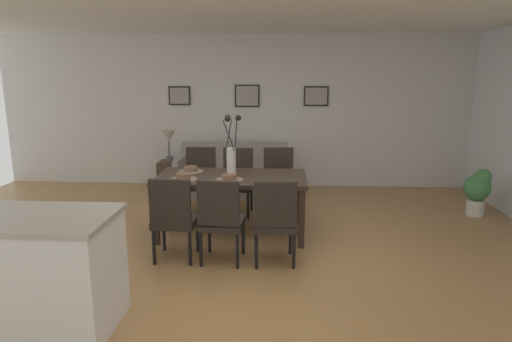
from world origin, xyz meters
The scene contains 25 objects.
ground_plane centered at (0.00, 0.00, 0.00)m, with size 9.00×9.00×0.00m, color #A87A47.
back_wall_panel centered at (0.00, 3.25, 1.30)m, with size 9.00×0.10×2.60m, color silver.
ceiling_panel centered at (0.00, 0.40, 2.64)m, with size 9.00×7.20×0.08m, color white.
dining_table centered at (-0.18, 0.71, 0.66)m, with size 1.80×0.92×0.74m.
dining_chair_near_left centered at (-0.69, -0.13, 0.51)m, with size 0.45×0.45×0.92m.
dining_chair_near_right centered at (-0.72, 1.58, 0.51)m, with size 0.47×0.47×0.92m.
dining_chair_far_left centered at (-0.19, -0.16, 0.51)m, with size 0.47×0.47×0.92m.
dining_chair_far_right centered at (-0.19, 1.56, 0.51)m, with size 0.46×0.46×0.92m.
dining_chair_mid_left centered at (0.37, -0.16, 0.51)m, with size 0.47×0.47×0.92m.
dining_chair_mid_right centered at (0.39, 1.61, 0.51)m, with size 0.46×0.46×0.92m.
centerpiece_vase centered at (-0.17, 0.71, 1.02)m, with size 0.21×0.23×0.73m.
placemat_near_left centered at (-0.72, 0.50, 0.74)m, with size 0.32×0.32×0.01m, color #7F705B.
bowl_near_left centered at (-0.72, 0.50, 0.78)m, with size 0.17×0.17×0.07m.
placemat_near_right centered at (-0.72, 0.92, 0.74)m, with size 0.32×0.32×0.01m, color #7F705B.
bowl_near_right centered at (-0.72, 0.92, 0.78)m, with size 0.17×0.17×0.07m.
placemat_far_left centered at (-0.18, 0.50, 0.74)m, with size 0.32×0.32×0.01m, color #7F705B.
bowl_far_left centered at (-0.18, 0.50, 0.78)m, with size 0.17×0.17×0.07m.
sofa centered at (-0.37, 2.60, 0.28)m, with size 1.80×0.84×0.80m.
side_table centered at (-1.43, 2.64, 0.26)m, with size 0.36×0.36×0.52m, color #3D2D23.
table_lamp centered at (-1.43, 2.64, 0.89)m, with size 0.22×0.22×0.51m.
kitchen_island centered at (-1.60, -1.44, 0.46)m, with size 1.53×0.76×0.92m.
framed_picture_left centered at (-1.35, 3.18, 1.57)m, with size 0.37×0.03×0.32m.
framed_picture_center centered at (-0.18, 3.18, 1.57)m, with size 0.42×0.03×0.38m.
framed_picture_right centered at (1.00, 3.18, 1.57)m, with size 0.41×0.03×0.33m.
potted_plant centered at (3.16, 1.65, 0.37)m, with size 0.36×0.36×0.67m.
Camera 1 is at (0.44, -4.53, 1.97)m, focal length 31.39 mm.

